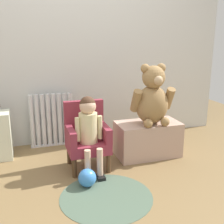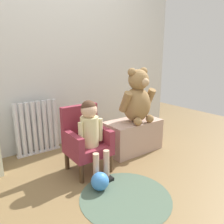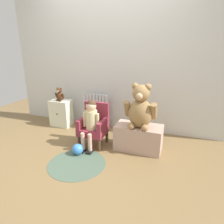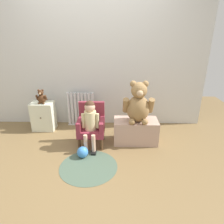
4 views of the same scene
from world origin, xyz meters
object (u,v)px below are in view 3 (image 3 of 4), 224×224
object	(u,v)px
small_dresser	(61,113)
small_teddy_bear	(60,95)
radiator	(96,111)
large_teddy_bear	(140,109)
low_bench	(138,137)
child_armchair	(94,125)
toy_ball	(78,149)
floor_rug	(77,164)
child_figure	(91,117)

from	to	relation	value
small_dresser	small_teddy_bear	bearing A→B (deg)	-56.34
radiator	large_teddy_bear	xyz separation A→B (m)	(0.95, -0.63, 0.33)
low_bench	small_teddy_bear	distance (m)	1.63
low_bench	child_armchair	bearing A→B (deg)	-174.67
radiator	small_teddy_bear	size ratio (longest dim) A/B	2.53
small_dresser	toy_ball	xyz separation A→B (m)	(0.80, -0.84, -0.17)
radiator	toy_ball	bearing A→B (deg)	-79.94
floor_rug	child_armchair	bearing A→B (deg)	91.98
radiator	toy_ball	xyz separation A→B (m)	(0.18, -1.02, -0.23)
radiator	floor_rug	bearing A→B (deg)	-76.93
floor_rug	toy_ball	distance (m)	0.25
low_bench	floor_rug	distance (m)	0.94
child_armchair	floor_rug	world-z (taller)	child_armchair
small_teddy_bear	toy_ball	xyz separation A→B (m)	(0.78, -0.81, -0.52)
radiator	large_teddy_bear	distance (m)	1.19
radiator	child_figure	distance (m)	0.81
large_teddy_bear	toy_ball	size ratio (longest dim) A/B	3.97
small_dresser	low_bench	size ratio (longest dim) A/B	0.74
small_dresser	floor_rug	bearing A→B (deg)	-49.12
radiator	child_armchair	xyz separation A→B (m)	(0.27, -0.65, 0.01)
child_armchair	low_bench	world-z (taller)	child_armchair
small_dresser	child_figure	xyz separation A→B (m)	(0.89, -0.56, 0.22)
small_dresser	child_figure	size ratio (longest dim) A/B	0.69
radiator	low_bench	size ratio (longest dim) A/B	0.93
child_figure	child_armchair	bearing A→B (deg)	90.00
floor_rug	toy_ball	world-z (taller)	toy_ball
child_armchair	low_bench	xyz separation A→B (m)	(0.67, 0.06, -0.13)
small_dresser	large_teddy_bear	size ratio (longest dim) A/B	0.80
small_dresser	floor_rug	size ratio (longest dim) A/B	0.66
low_bench	small_teddy_bear	size ratio (longest dim) A/B	2.73
low_bench	large_teddy_bear	xyz separation A→B (m)	(0.02, -0.04, 0.45)
radiator	large_teddy_bear	bearing A→B (deg)	-33.40
child_figure	floor_rug	xyz separation A→B (m)	(0.02, -0.49, -0.46)
small_dresser	radiator	bearing A→B (deg)	16.66
large_teddy_bear	floor_rug	world-z (taller)	large_teddy_bear
child_armchair	low_bench	size ratio (longest dim) A/B	0.96
small_dresser	low_bench	xyz separation A→B (m)	(1.56, -0.40, -0.06)
child_armchair	toy_ball	distance (m)	0.45
child_figure	toy_ball	bearing A→B (deg)	-107.26
child_figure	large_teddy_bear	xyz separation A→B (m)	(0.69, 0.12, 0.17)
small_dresser	child_armchair	world-z (taller)	child_armchair
radiator	floor_rug	distance (m)	1.30
child_figure	floor_rug	size ratio (longest dim) A/B	0.96
child_armchair	floor_rug	size ratio (longest dim) A/B	0.86
large_teddy_bear	toy_ball	world-z (taller)	large_teddy_bear
small_dresser	toy_ball	bearing A→B (deg)	-46.21
toy_ball	small_dresser	bearing A→B (deg)	133.79
toy_ball	child_figure	bearing A→B (deg)	72.74
small_dresser	floor_rug	distance (m)	1.41
floor_rug	toy_ball	bearing A→B (deg)	116.46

